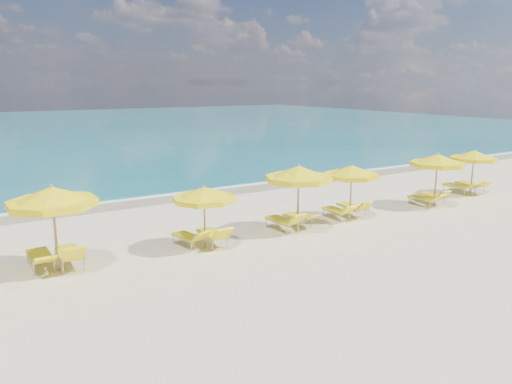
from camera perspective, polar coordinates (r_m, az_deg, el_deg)
ground_plane at (r=18.59m, az=2.43°, el=-4.46°), size 120.00×120.00×0.00m
ocean at (r=63.75m, az=-22.60°, el=6.61°), size 120.00×80.00×0.30m
wet_sand_band at (r=24.87m, az=-7.13°, el=-0.21°), size 120.00×2.60×0.01m
foam_line at (r=25.58m, az=-7.88°, el=0.12°), size 120.00×1.20×0.03m
whitecap_near at (r=32.43m, az=-24.08°, el=1.75°), size 14.00×0.36×0.05m
whitecap_far at (r=43.04m, az=-6.65°, el=5.13°), size 18.00×0.30×0.05m
umbrella_2 at (r=15.28m, az=-22.27°, el=-0.58°), size 3.37×3.37×2.58m
umbrella_3 at (r=16.31m, az=-5.96°, el=-0.30°), size 2.41×2.41×2.14m
umbrella_4 at (r=18.16m, az=4.89°, el=2.05°), size 2.51×2.51×2.51m
umbrella_5 at (r=20.26m, az=10.87°, el=2.28°), size 2.50×2.50×2.23m
umbrella_6 at (r=23.29m, az=20.02°, el=3.39°), size 2.57×2.57×2.40m
umbrella_7 at (r=26.51m, az=23.64°, el=3.80°), size 2.32×2.32×2.23m
lounger_2_left at (r=16.19m, az=-23.39°, el=-7.27°), size 0.65×1.91×0.73m
lounger_2_right at (r=16.04m, az=-20.51°, el=-7.12°), size 0.72×1.93×0.94m
lounger_3_left at (r=16.96m, az=-7.68°, el=-5.53°), size 0.83×1.68×0.75m
lounger_3_right at (r=17.06m, az=-4.98°, el=-5.27°), size 0.65×1.78×0.85m
lounger_4_left at (r=18.62m, az=3.09°, el=-3.72°), size 0.75×1.82×0.85m
lounger_4_right at (r=19.34m, az=4.87°, el=-3.23°), size 0.68×1.68×0.63m
lounger_5_left at (r=20.41m, az=9.22°, el=-2.49°), size 0.61×1.64×0.75m
lounger_5_right at (r=21.10m, az=10.94°, el=-2.02°), size 0.66×1.74×0.81m
lounger_6_left at (r=23.47m, az=18.59°, el=-1.02°), size 0.70×1.72×0.72m
lounger_6_right at (r=24.26m, az=19.45°, el=-0.67°), size 0.77×1.65×0.74m
lounger_7_left at (r=26.71m, az=22.08°, el=0.33°), size 0.66×1.85×0.77m
lounger_7_right at (r=27.27m, az=23.32°, el=0.49°), size 0.95×2.03×0.82m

